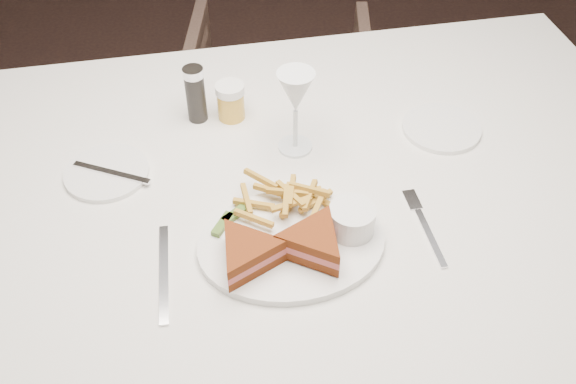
# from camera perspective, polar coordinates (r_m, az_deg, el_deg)

# --- Properties ---
(ground) EXTENTS (5.00, 5.00, 0.00)m
(ground) POSITION_cam_1_polar(r_m,az_deg,el_deg) (1.90, 1.47, -11.74)
(ground) COLOR black
(ground) RESTS_ON ground
(table) EXTENTS (1.65, 1.18, 0.75)m
(table) POSITION_cam_1_polar(r_m,az_deg,el_deg) (1.47, -0.20, -10.49)
(table) COLOR silver
(table) RESTS_ON ground
(chair_far) EXTENTS (0.65, 0.62, 0.60)m
(chair_far) POSITION_cam_1_polar(r_m,az_deg,el_deg) (2.14, -0.81, 7.77)
(chair_far) COLOR #4A362D
(chair_far) RESTS_ON ground
(table_setting) EXTENTS (0.83, 0.57, 0.18)m
(table_setting) POSITION_cam_1_polar(r_m,az_deg,el_deg) (1.13, -0.42, -0.11)
(table_setting) COLOR white
(table_setting) RESTS_ON table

